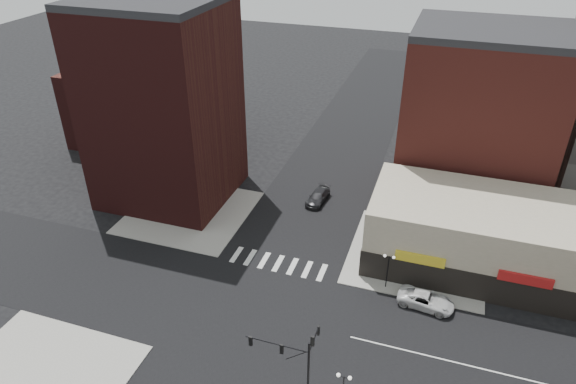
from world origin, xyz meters
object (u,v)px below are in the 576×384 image
(street_lamp_ne, at_px, (388,263))
(street_lamp_se_a, at_px, (343,384))
(white_suv, at_px, (426,300))
(traffic_signal, at_px, (298,355))
(dark_sedan_north, at_px, (318,197))

(street_lamp_ne, bearing_deg, street_lamp_se_a, -93.58)
(white_suv, bearing_deg, traffic_signal, 154.29)
(street_lamp_se_a, bearing_deg, street_lamp_ne, 86.42)
(street_lamp_se_a, distance_m, dark_sedan_north, 32.16)
(traffic_signal, xyz_separation_m, street_lamp_se_a, (3.76, -0.17, -1.67))
(white_suv, distance_m, dark_sedan_north, 22.26)
(street_lamp_se_a, bearing_deg, traffic_signal, 177.43)
(street_lamp_se_a, relative_size, dark_sedan_north, 0.80)
(street_lamp_ne, xyz_separation_m, white_suv, (4.25, -1.50, -2.51))
(street_lamp_ne, xyz_separation_m, dark_sedan_north, (-11.40, 14.33, -2.54))
(traffic_signal, relative_size, street_lamp_ne, 1.87)
(street_lamp_se_a, height_order, dark_sedan_north, street_lamp_se_a)
(traffic_signal, height_order, street_lamp_se_a, traffic_signal)
(traffic_signal, xyz_separation_m, dark_sedan_north, (-6.64, 30.16, -4.21))
(street_lamp_se_a, distance_m, street_lamp_ne, 16.03)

